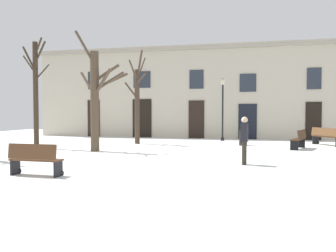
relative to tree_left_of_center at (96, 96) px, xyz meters
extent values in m
plane|color=white|center=(3.29, -1.60, -2.52)|extent=(37.50, 37.50, 0.00)
cube|color=#BCB29E|center=(3.29, 9.04, 0.67)|extent=(23.44, 0.40, 6.38)
cube|color=#A09786|center=(3.29, 8.79, 3.61)|extent=(23.44, 0.30, 0.24)
cube|color=black|center=(-4.23, 8.82, -1.19)|extent=(0.93, 0.08, 2.66)
cube|color=#262D38|center=(-4.23, 8.82, 1.57)|extent=(0.84, 0.06, 1.27)
cube|color=black|center=(-0.54, 8.82, -1.18)|extent=(1.37, 0.08, 2.70)
cube|color=#262D38|center=(-0.54, 8.82, 1.55)|extent=(1.24, 0.06, 1.16)
cube|color=black|center=(3.34, 8.82, -1.24)|extent=(1.07, 0.08, 2.58)
cube|color=#262D38|center=(3.34, 8.82, 1.49)|extent=(0.96, 0.06, 1.27)
cube|color=black|center=(6.75, 8.82, -1.36)|extent=(1.19, 0.08, 2.33)
cube|color=#262D38|center=(6.75, 8.82, 1.19)|extent=(1.07, 0.06, 1.18)
cube|color=black|center=(10.83, 8.82, -1.31)|extent=(0.96, 0.08, 2.44)
cube|color=#262D38|center=(10.83, 8.82, 1.39)|extent=(0.86, 0.06, 1.35)
cylinder|color=#4C3D2D|center=(-0.04, -0.03, -0.24)|extent=(0.39, 0.39, 4.57)
cylinder|color=#4C3D2D|center=(0.52, 0.05, 1.05)|extent=(1.22, 0.30, 0.83)
cylinder|color=#4C3D2D|center=(-0.25, 0.38, 0.91)|extent=(0.57, 0.97, 1.12)
cylinder|color=#4C3D2D|center=(0.40, -0.18, 0.60)|extent=(1.05, 0.48, 1.25)
cylinder|color=#4C3D2D|center=(0.62, 0.07, 0.66)|extent=(1.42, 0.35, 0.93)
cylinder|color=#4C3D2D|center=(0.58, 0.45, 0.72)|extent=(1.35, 1.09, 0.86)
cylinder|color=#4C3D2D|center=(-0.38, -0.27, 2.18)|extent=(0.82, 0.64, 1.49)
cylinder|color=#4C3D2D|center=(-0.56, 0.36, 0.60)|extent=(1.17, 0.92, 1.24)
cylinder|color=#382B1E|center=(-3.55, 0.68, 0.12)|extent=(0.25, 0.25, 5.29)
cylinder|color=#382B1E|center=(-3.24, 0.64, 2.24)|extent=(0.72, 0.20, 1.07)
cylinder|color=#382B1E|center=(-4.03, 0.89, 1.96)|extent=(1.07, 0.53, 1.38)
cylinder|color=#382B1E|center=(-3.24, 0.79, 1.27)|extent=(0.70, 0.30, 0.81)
cylinder|color=#382B1E|center=(-3.27, 0.53, 2.49)|extent=(0.67, 0.42, 0.84)
cylinder|color=#382B1E|center=(-3.72, 0.44, 1.61)|extent=(0.42, 0.57, 0.86)
cylinder|color=#423326|center=(0.67, 4.04, -0.43)|extent=(0.28, 0.28, 4.19)
cylinder|color=#423326|center=(1.04, 3.67, 1.13)|extent=(0.85, 0.85, 0.59)
cylinder|color=#423326|center=(0.41, 4.79, 0.50)|extent=(0.59, 1.56, 0.89)
cylinder|color=#423326|center=(0.41, 3.76, 0.47)|extent=(0.63, 0.68, 0.91)
cylinder|color=#423326|center=(0.34, 4.33, 1.66)|extent=(0.77, 0.70, 1.31)
cylinder|color=#423326|center=(0.97, 3.82, 1.65)|extent=(0.70, 0.52, 1.22)
cylinder|color=#423326|center=(0.93, 3.67, 1.84)|extent=(0.67, 0.88, 1.61)
cylinder|color=black|center=(5.23, 7.22, -0.78)|extent=(0.10, 0.10, 3.49)
cylinder|color=black|center=(5.23, 7.22, -2.42)|extent=(0.22, 0.22, 0.20)
cube|color=beige|center=(5.23, 7.22, 1.15)|extent=(0.24, 0.24, 0.36)
cone|color=black|center=(5.23, 7.22, 1.33)|extent=(0.30, 0.30, 0.14)
cylinder|color=black|center=(6.55, 4.30, -2.12)|extent=(0.42, 0.42, 0.81)
torus|color=black|center=(6.55, 4.30, -1.70)|extent=(0.45, 0.45, 0.04)
cube|color=#3D2819|center=(9.19, 3.16, -2.05)|extent=(0.92, 1.71, 0.05)
cube|color=#3D2819|center=(9.37, 3.10, -1.80)|extent=(0.64, 1.61, 0.43)
cube|color=black|center=(9.44, 3.89, -2.29)|extent=(0.37, 0.18, 0.47)
torus|color=black|center=(9.30, 3.94, -2.44)|extent=(0.08, 0.17, 0.17)
cube|color=black|center=(8.94, 2.43, -2.29)|extent=(0.37, 0.18, 0.47)
torus|color=black|center=(8.80, 2.48, -2.44)|extent=(0.08, 0.17, 0.17)
cube|color=brown|center=(10.95, 5.40, -2.05)|extent=(1.33, 1.77, 0.05)
cube|color=brown|center=(10.78, 5.30, -1.79)|extent=(1.05, 1.60, 0.43)
cube|color=black|center=(10.51, 6.12, -2.29)|extent=(0.37, 0.26, 0.48)
torus|color=black|center=(10.66, 6.21, -2.44)|extent=(0.11, 0.16, 0.17)
cube|color=#51331E|center=(0.98, -6.14, -2.07)|extent=(1.54, 0.46, 0.05)
cube|color=#51331E|center=(0.97, -6.33, -1.82)|extent=(1.53, 0.14, 0.43)
cube|color=black|center=(1.68, -6.16, -2.30)|extent=(0.07, 0.37, 0.46)
torus|color=black|center=(1.69, -6.01, -2.44)|extent=(0.17, 0.04, 0.17)
cube|color=black|center=(0.27, -6.12, -2.30)|extent=(0.07, 0.37, 0.46)
torus|color=black|center=(0.28, -5.96, -2.44)|extent=(0.17, 0.04, 0.17)
cylinder|color=#2D271E|center=(6.72, -2.58, -2.13)|extent=(0.14, 0.14, 0.79)
cylinder|color=#2D271E|center=(6.71, -2.76, -2.13)|extent=(0.14, 0.14, 0.79)
cube|color=black|center=(6.71, -2.67, -1.43)|extent=(0.25, 0.40, 0.61)
sphere|color=beige|center=(6.71, -2.67, -0.99)|extent=(0.22, 0.22, 0.22)
camera|label=1|loc=(6.89, -14.98, -0.70)|focal=37.62mm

